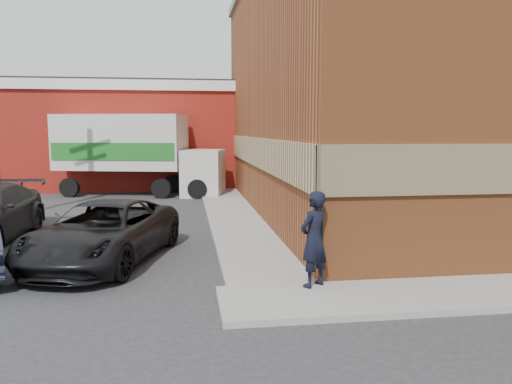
{
  "coord_description": "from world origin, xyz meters",
  "views": [
    {
      "loc": [
        -1.04,
        -9.21,
        3.07
      ],
      "look_at": [
        0.77,
        3.46,
        1.48
      ],
      "focal_mm": 35.0,
      "sensor_mm": 36.0,
      "label": 1
    }
  ],
  "objects_px": {
    "brick_building": "(436,88)",
    "suv_a": "(103,232)",
    "man": "(314,239)",
    "box_truck": "(137,149)",
    "warehouse": "(96,135)"
  },
  "relations": [
    {
      "from": "brick_building",
      "to": "suv_a",
      "type": "xyz_separation_m",
      "value": [
        -11.45,
        -6.39,
        -3.98
      ]
    },
    {
      "from": "suv_a",
      "to": "box_truck",
      "type": "xyz_separation_m",
      "value": [
        -0.32,
        12.25,
        1.48
      ]
    },
    {
      "from": "warehouse",
      "to": "man",
      "type": "relative_size",
      "value": 8.92
    },
    {
      "from": "man",
      "to": "suv_a",
      "type": "xyz_separation_m",
      "value": [
        -4.3,
        2.85,
        -0.33
      ]
    },
    {
      "from": "warehouse",
      "to": "man",
      "type": "distance_m",
      "value": 21.61
    },
    {
      "from": "brick_building",
      "to": "box_truck",
      "type": "distance_m",
      "value": 13.39
    },
    {
      "from": "man",
      "to": "suv_a",
      "type": "height_order",
      "value": "man"
    },
    {
      "from": "man",
      "to": "box_truck",
      "type": "xyz_separation_m",
      "value": [
        -4.62,
        15.1,
        1.15
      ]
    },
    {
      "from": "brick_building",
      "to": "suv_a",
      "type": "distance_m",
      "value": 13.71
    },
    {
      "from": "box_truck",
      "to": "brick_building",
      "type": "bearing_deg",
      "value": -13.03
    },
    {
      "from": "warehouse",
      "to": "box_truck",
      "type": "xyz_separation_m",
      "value": [
        2.72,
        -5.15,
        -0.63
      ]
    },
    {
      "from": "brick_building",
      "to": "man",
      "type": "height_order",
      "value": "brick_building"
    },
    {
      "from": "brick_building",
      "to": "warehouse",
      "type": "relative_size",
      "value": 1.12
    },
    {
      "from": "man",
      "to": "suv_a",
      "type": "distance_m",
      "value": 5.17
    },
    {
      "from": "brick_building",
      "to": "man",
      "type": "bearing_deg",
      "value": -127.73
    }
  ]
}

